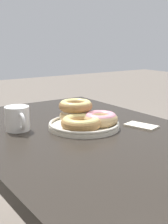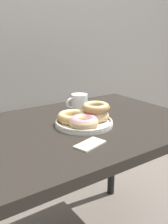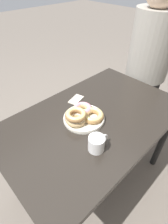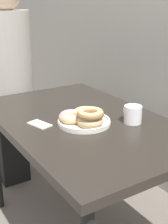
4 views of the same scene
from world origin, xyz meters
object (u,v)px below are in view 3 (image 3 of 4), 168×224
Objects in this scene: person_figure at (148,64)px; napkin at (76,99)px; coffee_mug at (97,143)px; dining_table at (94,126)px; donut_plate at (83,115)px.

napkin is at bearing -7.68° from person_figure.
napkin is at bearing -118.22° from coffee_mug.
person_figure is 0.78m from napkin.
coffee_mug is 0.45m from napkin.
dining_table is 0.28m from coffee_mug.
napkin is (-0.11, -0.18, -0.03)m from donut_plate.
donut_plate is at bearing 59.69° from napkin.
dining_table is at bearing 157.40° from donut_plate.
coffee_mug is (0.17, 0.18, 0.12)m from dining_table.
coffee_mug is 0.08× the size of person_figure.
donut_plate is 2.16× the size of napkin.
donut_plate is (0.07, -0.03, 0.12)m from dining_table.
napkin is at bearing -99.97° from dining_table.
person_figure is at bearing -174.83° from donut_plate.
napkin reaches higher than dining_table.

